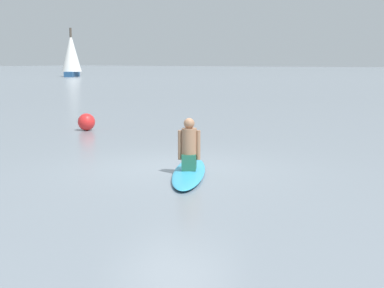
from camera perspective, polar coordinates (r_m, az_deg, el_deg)
The scene contains 5 objects.
ground_plane at distance 11.54m, azimuth -1.90°, elevation -2.60°, with size 400.00×400.00×0.00m, color gray.
surfboard at distance 10.88m, azimuth -0.30°, elevation -3.02°, with size 3.21×0.63×0.11m, color #339EC6.
person_paddler at distance 10.78m, azimuth -0.31°, elevation -0.26°, with size 0.44×0.44×1.05m.
sailboat_distant at distance 81.79m, azimuth -12.74°, elevation 9.33°, with size 4.22×3.93×7.10m.
buoy_marker at distance 18.11m, azimuth -11.18°, elevation 2.32°, with size 0.57×0.57×0.57m, color red.
Camera 1 is at (-9.34, -6.39, 2.29)m, focal length 50.08 mm.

